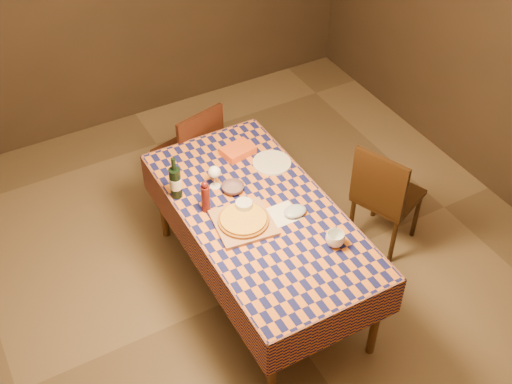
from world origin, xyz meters
The scene contains 16 objects.
room centered at (0.00, 0.00, 1.35)m, with size 5.00×5.10×2.70m.
dining_table centered at (0.00, 0.00, 0.69)m, with size 0.94×1.84×0.77m.
cutting_board centered at (-0.15, -0.05, 0.78)m, with size 0.36×0.36×0.02m, color #A7724E.
pizza centered at (-0.15, -0.05, 0.81)m, with size 0.42×0.42×0.03m.
pepper_mill centered at (-0.30, 0.18, 0.88)m, with size 0.07×0.07×0.24m.
bowl centered at (-0.06, 0.26, 0.79)m, with size 0.15×0.15×0.05m, color #654A55.
wine_glass centered at (-0.15, 0.36, 0.89)m, with size 0.09×0.09×0.17m.
wine_bottle centered at (-0.41, 0.40, 0.89)m, with size 0.10×0.10×0.32m.
deli_tub centered at (-0.09, 0.04, 0.82)m, with size 0.11×0.11×0.09m, color silver.
takeout_container centered at (0.15, 0.60, 0.80)m, with size 0.23×0.16×0.06m, color #D44F1B.
white_plate centered at (0.31, 0.38, 0.78)m, with size 0.27×0.27×0.02m, color silver.
tumbler centered at (0.26, -0.48, 0.82)m, with size 0.12×0.12×0.09m, color silver.
flour_patch centered at (0.09, -0.10, 0.77)m, with size 0.25×0.19×0.00m, color white.
flour_bag centered at (0.19, -0.13, 0.79)m, with size 0.16×0.12×0.05m, color #9AADC5.
chair_far centered at (0.01, 1.08, 0.52)m, with size 0.51×0.52×0.93m.
chair_right centered at (1.01, -0.05, 0.52)m, with size 0.56×0.55×0.93m.
Camera 1 is at (-1.48, -2.62, 3.66)m, focal length 45.00 mm.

